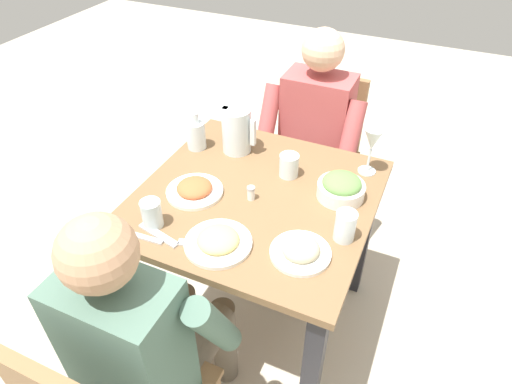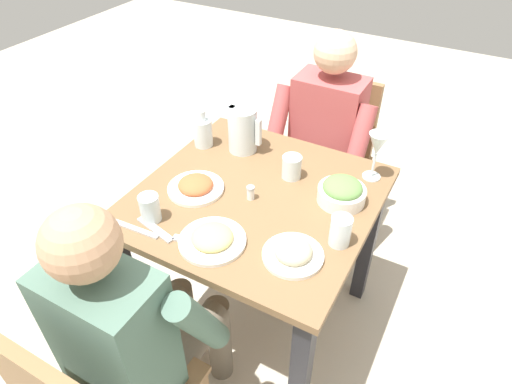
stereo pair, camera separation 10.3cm
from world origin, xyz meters
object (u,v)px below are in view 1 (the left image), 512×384
Objects in this scene: water_glass_far_right at (345,226)px; oil_carafe at (196,136)px; water_glass_by_pitcher at (152,214)px; plate_rice_curry at (195,189)px; water_pitcher at (237,130)px; plate_fries at (218,241)px; diner_far at (309,144)px; salad_bowl at (341,187)px; chair_far at (319,148)px; diner_near at (150,333)px; wine_glass at (372,141)px; dining_table at (256,222)px; plate_beans at (301,250)px; water_glass_far_left at (289,165)px; salt_shaker at (251,193)px.

oil_carafe reaches higher than water_glass_far_right.
plate_rice_curry is at bearing 79.22° from water_glass_by_pitcher.
water_pitcher reaches higher than plate_fries.
diner_far reaches higher than salad_bowl.
water_pitcher is at bearing -110.73° from chair_far.
plate_rice_curry is at bearing 104.25° from diner_near.
plate_rice_curry is 0.69m from wine_glass.
salad_bowl reaches higher than dining_table.
plate_beans is (0.24, -0.81, 0.14)m from diner_far.
diner_near is 0.87m from water_pitcher.
diner_far is at bearing 116.71° from water_glass_far_right.
water_glass_far_left is (-0.22, 0.05, 0.00)m from salad_bowl.
water_glass_by_pitcher is (-0.04, -0.21, 0.03)m from plate_rice_curry.
chair_far is 1.00m from water_glass_far_right.
plate_fries is (-0.01, -0.29, 0.15)m from dining_table.
diner_near is 1.19m from diner_far.
wine_glass is 3.63× the size of salt_shaker.
chair_far is at bearing 124.02° from wine_glass.
oil_carafe is at bearing 173.65° from salad_bowl.
salt_shaker reaches higher than dining_table.
diner_far is at bearing -90.00° from chair_far.
water_glass_by_pitcher is at bearing -106.75° from diner_far.
plate_fries is 2.42× the size of water_glass_far_left.
water_glass_by_pitcher is at bearing -171.50° from plate_beans.
salt_shaker is at bearing -153.30° from salad_bowl.
plate_fries is 0.42m from water_glass_far_right.
diner_far is 0.78m from water_glass_far_right.
water_pitcher is (-0.11, 0.84, 0.22)m from diner_near.
chair_far is 1.17m from water_glass_by_pitcher.
wine_glass is at bearing 7.47° from water_pitcher.
diner_near is 0.39m from water_glass_by_pitcher.
water_glass_by_pitcher is at bearing -142.68° from salad_bowl.
salt_shaker is (0.08, 0.57, 0.15)m from diner_near.
chair_far is 5.27× the size of oil_carafe.
chair_far is at bearing 88.94° from plate_fries.
chair_far is 0.88m from salt_shaker.
salt_shaker is (-0.36, 0.06, -0.03)m from water_glass_far_right.
plate_rice_curry is 0.31m from oil_carafe.
chair_far is 1.08m from plate_beans.
diner_near is at bearing -117.44° from salad_bowl.
chair_far is 0.71m from wine_glass.
chair_far is at bearing 75.56° from plate_rice_curry.
wine_glass is at bearing 28.26° from water_glass_far_left.
salad_bowl is at bearing 26.70° from salt_shaker.
diner_far reaches higher than plate_fries.
plate_rice_curry is 0.95× the size of plate_fries.
water_glass_by_pitcher reaches higher than plate_beans.
oil_carafe is at bearing 148.20° from salt_shaker.
dining_table is at bearing -157.43° from salad_bowl.
diner_near is 5.21× the size of plate_fries.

